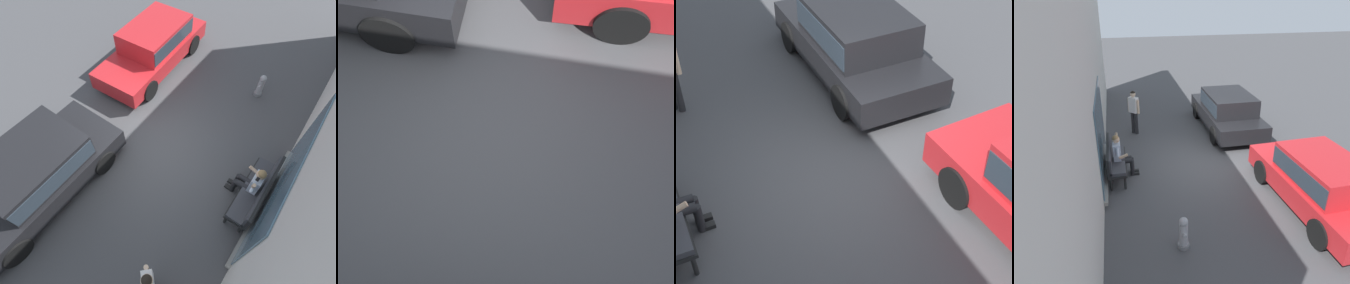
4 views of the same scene
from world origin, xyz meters
The scene contains 8 objects.
ground_plane centered at (0.00, 0.00, 0.00)m, with size 60.00×60.00×0.00m, color #424244.
building_facade centered at (0.00, 3.40, 3.03)m, with size 18.00×0.51×6.08m.
bench centered at (-0.14, 2.90, 0.58)m, with size 1.93×0.55×1.01m.
person_on_phone centered at (-0.19, 2.67, 0.71)m, with size 0.73×0.74×1.35m.
parked_car_near centered at (-2.87, -2.26, 0.83)m, with size 4.54×1.99×1.51m.
parked_car_mid centered at (2.63, -1.64, 0.83)m, with size 4.42×1.99×1.52m.
pedestrian_standing centered at (2.92, 2.05, 1.02)m, with size 0.42×0.41×1.73m.
fire_hydrant centered at (-3.64, 1.45, 0.39)m, with size 0.38×0.26×0.81m.
Camera 1 is at (3.10, 2.60, 6.41)m, focal length 28.00 mm.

